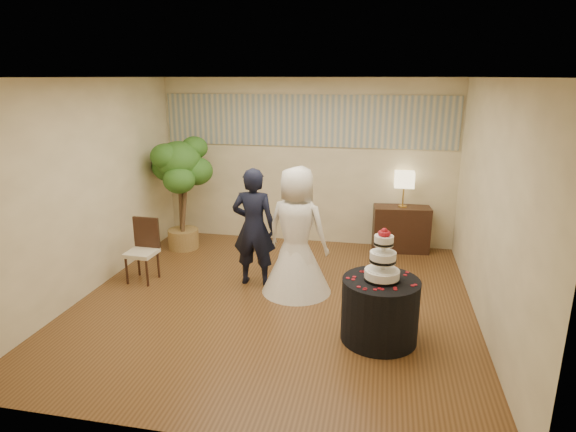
% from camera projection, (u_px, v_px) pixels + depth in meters
% --- Properties ---
extents(floor, '(5.00, 5.00, 0.00)m').
position_uv_depth(floor, '(274.00, 302.00, 6.24)').
color(floor, brown).
rests_on(floor, ground).
extents(ceiling, '(5.00, 5.00, 0.00)m').
position_uv_depth(ceiling, '(272.00, 77.00, 5.46)').
color(ceiling, white).
rests_on(ceiling, wall_back).
extents(wall_back, '(5.00, 0.06, 2.80)m').
position_uv_depth(wall_back, '(306.00, 162.00, 8.20)').
color(wall_back, beige).
rests_on(wall_back, ground).
extents(wall_front, '(5.00, 0.06, 2.80)m').
position_uv_depth(wall_front, '(196.00, 278.00, 3.49)').
color(wall_front, beige).
rests_on(wall_front, ground).
extents(wall_left, '(0.06, 5.00, 2.80)m').
position_uv_depth(wall_left, '(88.00, 188.00, 6.32)').
color(wall_left, beige).
rests_on(wall_left, ground).
extents(wall_right, '(0.06, 5.00, 2.80)m').
position_uv_depth(wall_right, '(491.00, 208.00, 5.37)').
color(wall_right, beige).
rests_on(wall_right, ground).
extents(mural_border, '(4.90, 0.02, 0.85)m').
position_uv_depth(mural_border, '(307.00, 121.00, 7.99)').
color(mural_border, '#A4A999').
rests_on(mural_border, wall_back).
extents(groom, '(0.61, 0.40, 1.65)m').
position_uv_depth(groom, '(254.00, 227.00, 6.57)').
color(groom, black).
rests_on(groom, floor).
extents(bride, '(1.13, 1.13, 1.72)m').
position_uv_depth(bride, '(297.00, 231.00, 6.31)').
color(bride, white).
rests_on(bride, floor).
extents(cake_table, '(0.86, 0.86, 0.71)m').
position_uv_depth(cake_table, '(380.00, 310.00, 5.26)').
color(cake_table, black).
rests_on(cake_table, floor).
extents(wedding_cake, '(0.38, 0.38, 0.59)m').
position_uv_depth(wedding_cake, '(383.00, 254.00, 5.08)').
color(wedding_cake, white).
rests_on(wedding_cake, cake_table).
extents(console, '(0.94, 0.49, 0.76)m').
position_uv_depth(console, '(401.00, 229.00, 7.97)').
color(console, black).
rests_on(console, floor).
extents(table_lamp, '(0.31, 0.31, 0.58)m').
position_uv_depth(table_lamp, '(404.00, 190.00, 7.79)').
color(table_lamp, beige).
rests_on(table_lamp, console).
extents(ficus_tree, '(1.05, 1.05, 1.91)m').
position_uv_depth(ficus_tree, '(181.00, 193.00, 7.93)').
color(ficus_tree, '#316520').
rests_on(ficus_tree, floor).
extents(side_chair, '(0.43, 0.45, 0.89)m').
position_uv_depth(side_chair, '(141.00, 251.00, 6.76)').
color(side_chair, black).
rests_on(side_chair, floor).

